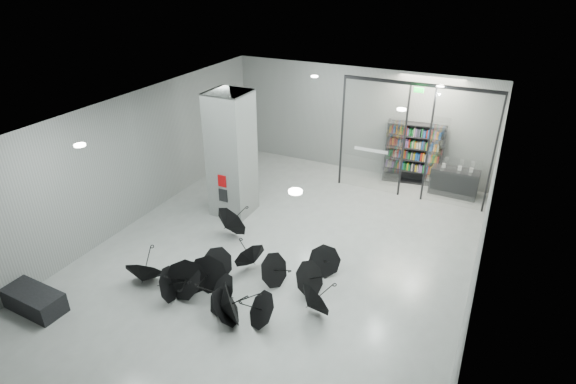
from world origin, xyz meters
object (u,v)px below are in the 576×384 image
at_px(bench, 33,300).
at_px(shop_counter, 454,182).
at_px(umbrella_cluster, 230,281).
at_px(column, 232,155).
at_px(bookshelf, 414,154).

relative_size(bench, shop_counter, 1.00).
height_order(bench, umbrella_cluster, umbrella_cluster).
xyz_separation_m(column, bookshelf, (4.75, 4.75, -0.87)).
bearing_deg(shop_counter, umbrella_cluster, -116.61).
height_order(bookshelf, shop_counter, bookshelf).
bearing_deg(column, umbrella_cluster, -60.01).
bearing_deg(bookshelf, column, -143.62).
bearing_deg(bookshelf, shop_counter, -22.54).
distance_m(column, shop_counter, 7.83).
relative_size(bookshelf, shop_counter, 1.42).
distance_m(shop_counter, umbrella_cluster, 9.02).
bearing_deg(bookshelf, umbrella_cluster, -116.41).
relative_size(bench, bookshelf, 0.70).
bearing_deg(shop_counter, column, -143.90).
xyz_separation_m(bookshelf, umbrella_cluster, (-2.68, -8.34, -0.84)).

